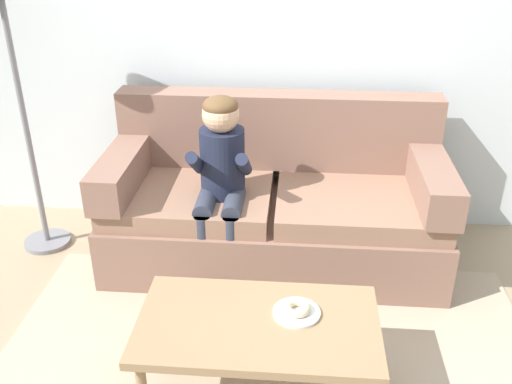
{
  "coord_description": "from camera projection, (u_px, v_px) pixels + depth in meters",
  "views": [
    {
      "loc": [
        0.12,
        -2.3,
        2.05
      ],
      "look_at": [
        -0.11,
        0.45,
        0.65
      ],
      "focal_mm": 40.27,
      "sensor_mm": 36.0,
      "label": 1
    }
  ],
  "objects": [
    {
      "name": "area_rug",
      "position": [
        266.0,
        378.0,
        2.75
      ],
      "size": [
        2.7,
        1.95,
        0.01
      ],
      "primitive_type": "cube",
      "color": "tan",
      "rests_on": "ground"
    },
    {
      "name": "toy_controller",
      "position": [
        340.0,
        348.0,
        2.91
      ],
      "size": [
        0.23,
        0.09,
        0.05
      ],
      "rotation": [
        0.0,
        0.0,
        -0.07
      ],
      "color": "#339E56",
      "rests_on": "ground"
    },
    {
      "name": "coffee_table",
      "position": [
        258.0,
        329.0,
        2.5
      ],
      "size": [
        1.05,
        0.59,
        0.43
      ],
      "color": "#937551",
      "rests_on": "ground"
    },
    {
      "name": "ground",
      "position": [
        270.0,
        343.0,
        2.98
      ],
      "size": [
        10.0,
        10.0,
        0.0
      ],
      "primitive_type": "plane",
      "color": "#9E896B"
    },
    {
      "name": "couch",
      "position": [
        274.0,
        206.0,
        3.58
      ],
      "size": [
        2.03,
        0.9,
        0.99
      ],
      "color": "#846051",
      "rests_on": "ground"
    },
    {
      "name": "wall_back",
      "position": [
        285.0,
        17.0,
        3.59
      ],
      "size": [
        8.0,
        0.1,
        2.8
      ],
      "primitive_type": "cube",
      "color": "silver",
      "rests_on": "ground"
    },
    {
      "name": "person_child",
      "position": [
        221.0,
        172.0,
        3.27
      ],
      "size": [
        0.34,
        0.58,
        1.1
      ],
      "color": "#1E2338",
      "rests_on": "ground"
    },
    {
      "name": "plate",
      "position": [
        297.0,
        313.0,
        2.52
      ],
      "size": [
        0.21,
        0.21,
        0.01
      ],
      "primitive_type": "cylinder",
      "color": "white",
      "rests_on": "coffee_table"
    },
    {
      "name": "donut",
      "position": [
        297.0,
        308.0,
        2.51
      ],
      "size": [
        0.16,
        0.16,
        0.04
      ],
      "primitive_type": "torus",
      "rotation": [
        0.0,
        0.0,
        1.08
      ],
      "color": "beige",
      "rests_on": "plate"
    }
  ]
}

